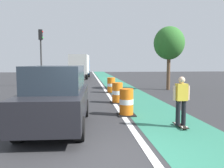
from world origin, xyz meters
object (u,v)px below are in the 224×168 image
object	(u,v)px
skateboarder_on_lane	(181,100)
delivery_truck_down_block	(80,65)
traffic_barrel_back	(111,85)
pedestrian_crossing	(55,75)
traffic_light_corner	(41,48)
parked_suv_nearest	(57,96)
traffic_barrel_front	(126,102)
street_tree_sidewalk	(169,43)
traffic_barrel_mid	(117,93)

from	to	relation	value
skateboarder_on_lane	delivery_truck_down_block	xyz separation A→B (m)	(-3.95, 24.95, 0.94)
traffic_barrel_back	pedestrian_crossing	world-z (taller)	pedestrian_crossing
traffic_light_corner	skateboarder_on_lane	bearing A→B (deg)	-63.13
skateboarder_on_lane	traffic_light_corner	bearing A→B (deg)	116.87
parked_suv_nearest	pedestrian_crossing	xyz separation A→B (m)	(-2.36, 16.79, -0.17)
parked_suv_nearest	traffic_light_corner	xyz separation A→B (m)	(-3.07, 13.55, 2.47)
traffic_barrel_front	traffic_barrel_back	bearing A→B (deg)	88.78
traffic_light_corner	street_tree_sidewalk	bearing A→B (deg)	-19.16
traffic_barrel_front	traffic_barrel_back	distance (m)	7.16
traffic_light_corner	street_tree_sidewalk	world-z (taller)	traffic_light_corner
skateboarder_on_lane	traffic_barrel_mid	bearing A→B (deg)	106.71
traffic_light_corner	pedestrian_crossing	size ratio (longest dim) A/B	3.17
traffic_barrel_back	skateboarder_on_lane	bearing A→B (deg)	-81.66
skateboarder_on_lane	street_tree_sidewalk	xyz separation A→B (m)	(3.40, 10.41, 2.76)
traffic_light_corner	traffic_barrel_back	bearing A→B (deg)	-40.64
delivery_truck_down_block	pedestrian_crossing	bearing A→B (deg)	-107.85
traffic_barrel_front	traffic_light_corner	world-z (taller)	traffic_light_corner
skateboarder_on_lane	parked_suv_nearest	bearing A→B (deg)	172.82
traffic_barrel_mid	traffic_light_corner	xyz separation A→B (m)	(-5.67, 9.21, 2.97)
traffic_barrel_mid	street_tree_sidewalk	xyz separation A→B (m)	(4.86, 5.55, 3.14)
traffic_barrel_mid	parked_suv_nearest	bearing A→B (deg)	-120.84
pedestrian_crossing	street_tree_sidewalk	bearing A→B (deg)	-35.08
traffic_barrel_mid	street_tree_sidewalk	bearing A→B (deg)	48.78
traffic_barrel_mid	pedestrian_crossing	size ratio (longest dim) A/B	0.68
traffic_barrel_front	pedestrian_crossing	xyz separation A→B (m)	(-4.93, 15.37, 0.33)
parked_suv_nearest	pedestrian_crossing	bearing A→B (deg)	98.01
parked_suv_nearest	pedestrian_crossing	size ratio (longest dim) A/B	2.90
delivery_truck_down_block	traffic_light_corner	size ratio (longest dim) A/B	1.52
traffic_light_corner	pedestrian_crossing	world-z (taller)	traffic_light_corner
traffic_barrel_front	traffic_barrel_back	size ratio (longest dim) A/B	1.00
delivery_truck_down_block	street_tree_sidewalk	world-z (taller)	street_tree_sidewalk
traffic_barrel_back	street_tree_sidewalk	xyz separation A→B (m)	(4.73, 1.31, 3.14)
traffic_barrel_front	delivery_truck_down_block	xyz separation A→B (m)	(-2.47, 23.01, 1.31)
parked_suv_nearest	traffic_barrel_back	size ratio (longest dim) A/B	4.29
parked_suv_nearest	traffic_barrel_mid	bearing A→B (deg)	59.16
delivery_truck_down_block	skateboarder_on_lane	bearing A→B (deg)	-80.99
skateboarder_on_lane	pedestrian_crossing	bearing A→B (deg)	110.35
traffic_light_corner	delivery_truck_down_block	bearing A→B (deg)	73.76
traffic_barrel_front	traffic_barrel_back	world-z (taller)	same
delivery_truck_down_block	parked_suv_nearest	bearing A→B (deg)	-90.24
traffic_barrel_front	traffic_light_corner	distance (m)	13.70
traffic_barrel_back	delivery_truck_down_block	distance (m)	16.12
traffic_barrel_mid	traffic_barrel_back	world-z (taller)	same
traffic_light_corner	traffic_barrel_mid	bearing A→B (deg)	-58.39
parked_suv_nearest	delivery_truck_down_block	xyz separation A→B (m)	(0.10, 24.44, 0.81)
traffic_barrel_back	traffic_barrel_front	bearing A→B (deg)	-91.22
skateboarder_on_lane	traffic_barrel_front	distance (m)	2.47
delivery_truck_down_block	street_tree_sidewalk	distance (m)	16.40
traffic_barrel_front	delivery_truck_down_block	distance (m)	23.18
pedestrian_crossing	street_tree_sidewalk	distance (m)	12.32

